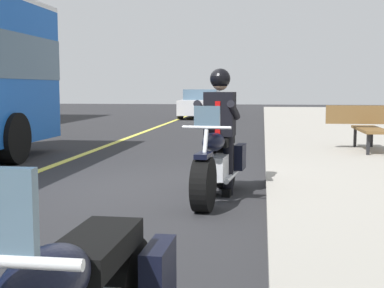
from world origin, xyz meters
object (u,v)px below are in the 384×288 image
Objects in this scene: rider_main at (220,120)px; bench_sidewalk at (370,124)px; motorcycle_main at (217,164)px; car_dark at (202,104)px.

rider_main is 5.28m from bench_sidewalk.
rider_main reaches higher than motorcycle_main.
car_dark is at bearing -172.85° from motorcycle_main.
rider_main is 0.97× the size of bench_sidewalk.
car_dark is (-18.89, -2.41, -0.35)m from rider_main.
motorcycle_main is at bearing -5.09° from rider_main.
bench_sidewalk is (-4.62, 2.86, 0.26)m from motorcycle_main.
car_dark is (-19.08, -2.39, 0.24)m from motorcycle_main.
motorcycle_main is 0.61m from rider_main.
rider_main is at bearing 7.27° from car_dark.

